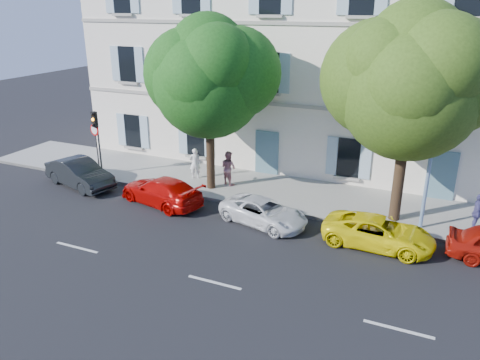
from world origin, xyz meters
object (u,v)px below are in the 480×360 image
at_px(tree_left, 209,83).
at_px(traffic_light, 96,130).
at_px(road_sign, 96,138).
at_px(tree_right, 410,90).
at_px(pedestrian_c, 477,213).
at_px(car_yellow_supercar, 378,232).
at_px(pedestrian_a, 195,163).
at_px(car_white_coupe, 264,212).
at_px(car_red_coupe, 161,191).
at_px(pedestrian_b, 228,168).
at_px(street_lamp, 435,127).
at_px(car_dark_sedan, 80,173).

bearing_deg(tree_left, traffic_light, -173.29).
xyz_separation_m(tree_left, road_sign, (-6.49, -0.73, -3.23)).
relative_size(tree_right, pedestrian_c, 5.29).
relative_size(car_yellow_supercar, pedestrian_a, 2.59).
height_order(car_white_coupe, tree_right, tree_right).
distance_m(car_red_coupe, tree_right, 11.73).
height_order(tree_left, pedestrian_a, tree_left).
bearing_deg(tree_right, pedestrian_b, 173.98).
height_order(tree_right, street_lamp, tree_right).
xyz_separation_m(tree_right, pedestrian_c, (3.15, 0.10, -4.75)).
relative_size(car_yellow_supercar, road_sign, 1.50).
xyz_separation_m(car_dark_sedan, car_yellow_supercar, (15.07, -0.30, -0.12)).
bearing_deg(car_yellow_supercar, traffic_light, 85.11).
bearing_deg(pedestrian_c, road_sign, 91.25).
bearing_deg(pedestrian_b, traffic_light, 33.16).
xyz_separation_m(tree_right, traffic_light, (-15.31, -0.67, -3.04)).
relative_size(car_dark_sedan, pedestrian_c, 2.61).
relative_size(tree_left, traffic_light, 2.34).
xyz_separation_m(car_dark_sedan, car_white_coupe, (10.29, -0.27, -0.16)).
relative_size(car_dark_sedan, road_sign, 1.52).
bearing_deg(pedestrian_a, car_red_coupe, 61.05).
xyz_separation_m(road_sign, pedestrian_c, (18.58, 0.75, -1.22)).
bearing_deg(pedestrian_c, car_yellow_supercar, 125.68).
relative_size(car_white_coupe, road_sign, 1.38).
relative_size(car_red_coupe, pedestrian_a, 2.69).
distance_m(road_sign, pedestrian_a, 5.47).
relative_size(traffic_light, street_lamp, 0.46).
bearing_deg(road_sign, tree_left, 6.38).
bearing_deg(road_sign, tree_right, 2.41).
distance_m(street_lamp, pedestrian_c, 4.10).
height_order(car_red_coupe, car_white_coupe, car_red_coupe).
xyz_separation_m(tree_left, traffic_light, (-6.37, -0.75, -2.74)).
xyz_separation_m(car_dark_sedan, road_sign, (-0.05, 1.53, 1.48)).
bearing_deg(tree_right, road_sign, -177.59).
xyz_separation_m(car_red_coupe, street_lamp, (11.41, 1.82, 3.83)).
height_order(car_red_coupe, traffic_light, traffic_light).
distance_m(car_white_coupe, pedestrian_c, 8.64).
distance_m(traffic_light, pedestrian_a, 5.50).
bearing_deg(car_red_coupe, car_yellow_supercar, 103.42).
xyz_separation_m(tree_left, pedestrian_a, (-1.42, 0.92, -4.45)).
xyz_separation_m(car_red_coupe, pedestrian_b, (1.95, 3.27, 0.39)).
relative_size(car_yellow_supercar, pedestrian_c, 2.58).
bearing_deg(car_yellow_supercar, pedestrian_b, 69.27).
xyz_separation_m(car_dark_sedan, pedestrian_b, (7.04, 3.06, 0.33)).
distance_m(tree_right, street_lamp, 1.77).
bearing_deg(street_lamp, traffic_light, -179.62).
distance_m(car_dark_sedan, street_lamp, 17.00).
relative_size(car_dark_sedan, traffic_light, 1.23).
height_order(tree_right, pedestrian_b, tree_right).
height_order(car_white_coupe, street_lamp, street_lamp).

